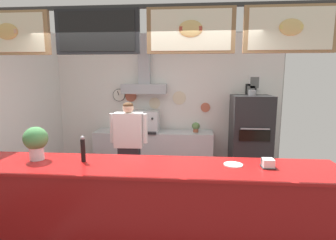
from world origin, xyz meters
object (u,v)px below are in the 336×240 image
at_px(basil_vase, 36,142).
at_px(condiment_plate, 233,165).
at_px(espresso_machine, 146,121).
at_px(potted_rosemary, 124,124).
at_px(pizza_oven, 250,138).
at_px(pepper_grinder, 83,149).
at_px(napkin_holder, 268,164).
at_px(shop_worker, 129,150).
at_px(potted_sage, 196,127).

relative_size(basil_vase, condiment_plate, 1.88).
height_order(espresso_machine, basil_vase, basil_vase).
bearing_deg(potted_rosemary, basil_vase, -98.74).
bearing_deg(pizza_oven, pepper_grinder, -135.41).
height_order(condiment_plate, napkin_holder, napkin_holder).
xyz_separation_m(shop_worker, napkin_holder, (1.80, -1.29, 0.25)).
xyz_separation_m(basil_vase, condiment_plate, (2.24, -0.01, -0.21)).
bearing_deg(shop_worker, napkin_holder, 143.44).
relative_size(pizza_oven, potted_sage, 8.75).
height_order(pizza_oven, condiment_plate, pizza_oven).
xyz_separation_m(pizza_oven, potted_sage, (-1.04, 0.23, 0.17)).
distance_m(basil_vase, napkin_holder, 2.60).
height_order(potted_rosemary, condiment_plate, potted_rosemary).
bearing_deg(pizza_oven, potted_rosemary, 175.36).
height_order(espresso_machine, condiment_plate, espresso_machine).
relative_size(pepper_grinder, napkin_holder, 2.04).
relative_size(shop_worker, potted_rosemary, 6.22).
distance_m(shop_worker, espresso_machine, 1.31).
relative_size(potted_sage, basil_vase, 0.52).
bearing_deg(espresso_machine, pizza_oven, -5.87).
distance_m(potted_sage, condiment_plate, 2.57).
bearing_deg(pepper_grinder, napkin_holder, -0.87).
bearing_deg(potted_rosemary, potted_sage, 0.97).
bearing_deg(napkin_holder, condiment_plate, 172.58).
height_order(basil_vase, condiment_plate, basil_vase).
bearing_deg(pizza_oven, shop_worker, -153.35).
bearing_deg(potted_rosemary, pizza_oven, -4.64).
xyz_separation_m(pepper_grinder, napkin_holder, (2.03, -0.03, -0.10)).
height_order(shop_worker, pepper_grinder, shop_worker).
distance_m(potted_rosemary, basil_vase, 2.55).
bearing_deg(basil_vase, condiment_plate, -0.21).
bearing_deg(shop_worker, potted_sage, -130.85).
bearing_deg(potted_sage, condiment_plate, -82.03).
bearing_deg(potted_rosemary, espresso_machine, 0.76).
height_order(shop_worker, basil_vase, shop_worker).
distance_m(shop_worker, pepper_grinder, 1.33).
relative_size(shop_worker, condiment_plate, 7.90).
relative_size(shop_worker, pepper_grinder, 5.49).
bearing_deg(pizza_oven, napkin_holder, -98.07).
xyz_separation_m(pizza_oven, espresso_machine, (-2.07, 0.21, 0.27)).
xyz_separation_m(pizza_oven, potted_rosemary, (-2.54, 0.21, 0.20)).
relative_size(espresso_machine, basil_vase, 1.36).
distance_m(basil_vase, pepper_grinder, 0.57).
bearing_deg(espresso_machine, pepper_grinder, -96.62).
relative_size(potted_rosemary, pepper_grinder, 0.88).
xyz_separation_m(condiment_plate, pepper_grinder, (-1.68, -0.02, 0.14)).
height_order(potted_rosemary, potted_sage, potted_rosemary).
distance_m(pizza_oven, condiment_plate, 2.42).
distance_m(potted_rosemary, pepper_grinder, 2.55).
bearing_deg(condiment_plate, basil_vase, 179.79).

